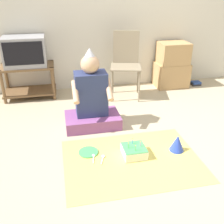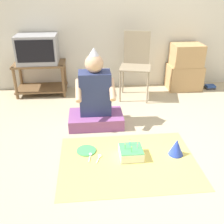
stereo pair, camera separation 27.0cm
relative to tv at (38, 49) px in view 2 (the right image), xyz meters
name	(u,v)px [view 2 (the right image)]	position (x,y,z in m)	size (l,w,h in m)	color
ground_plane	(173,154)	(1.53, -1.76, -0.69)	(16.00, 16.00, 0.00)	tan
wall_back	(140,3)	(1.53, 0.25, 0.59)	(6.40, 0.06, 2.55)	beige
tv_stand	(41,75)	(0.00, 0.00, -0.40)	(0.75, 0.43, 0.48)	brown
tv	(38,49)	(0.00, 0.00, 0.00)	(0.57, 0.42, 0.41)	#99999E
folding_chair	(136,61)	(1.40, -0.23, -0.14)	(0.50, 0.47, 0.94)	gray
cardboard_box_stack	(185,68)	(2.23, -0.01, -0.34)	(0.52, 0.38, 0.71)	tan
book_pile	(210,87)	(2.67, -0.07, -0.66)	(0.15, 0.12, 0.06)	#333338
person_seated	(95,100)	(0.78, -1.05, -0.38)	(0.64, 0.41, 0.93)	#8C4C8C
party_cloth	(128,161)	(1.05, -1.84, -0.68)	(1.32, 0.95, 0.01)	#EAD666
birthday_cake	(131,152)	(1.09, -1.77, -0.63)	(0.22, 0.22, 0.16)	white
party_hat_blue	(176,147)	(1.55, -1.78, -0.60)	(0.15, 0.15, 0.17)	blue
paper_plate	(86,150)	(0.66, -1.63, -0.68)	(0.20, 0.20, 0.01)	#4CB266
plastic_spoon_near	(90,155)	(0.69, -1.72, -0.68)	(0.04, 0.14, 0.01)	white
plastic_spoon_far	(99,157)	(0.78, -1.75, -0.68)	(0.06, 0.14, 0.01)	white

